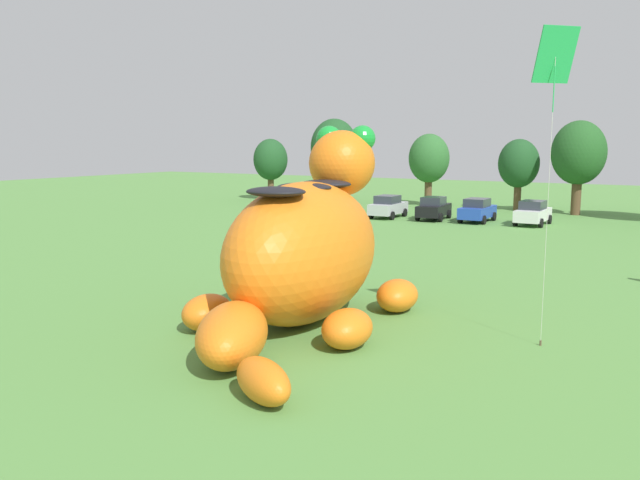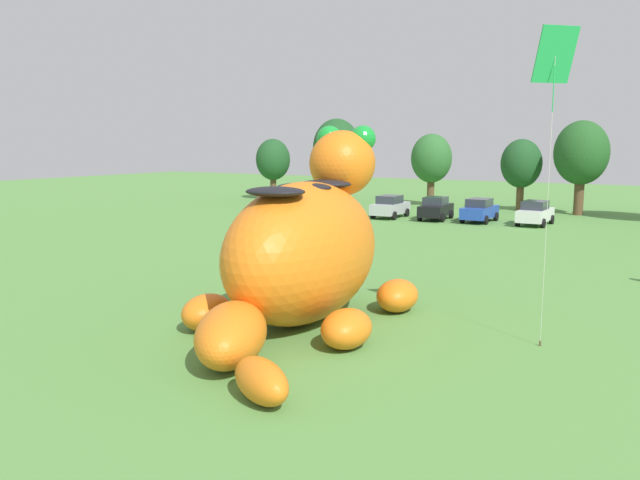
{
  "view_description": "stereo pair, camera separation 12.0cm",
  "coord_description": "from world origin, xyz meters",
  "px_view_note": "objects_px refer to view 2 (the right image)",
  "views": [
    {
      "loc": [
        11.58,
        -16.63,
        5.72
      ],
      "look_at": [
        0.72,
        1.8,
        2.5
      ],
      "focal_mm": 36.37,
      "sensor_mm": 36.0,
      "label": 1
    },
    {
      "loc": [
        11.68,
        -16.57,
        5.72
      ],
      "look_at": [
        0.72,
        1.8,
        2.5
      ],
      "focal_mm": 36.37,
      "sensor_mm": 36.0,
      "label": 2
    }
  ],
  "objects_px": {
    "car_blue": "(480,210)",
    "car_white": "(535,213)",
    "tethered_flying_kite": "(555,60)",
    "car_black": "(436,208)",
    "spectator_mid_field": "(314,232)",
    "giant_inflatable_creature": "(304,250)",
    "spectator_near_inflatable": "(340,270)",
    "car_silver": "(390,207)"
  },
  "relations": [
    {
      "from": "tethered_flying_kite",
      "to": "car_blue",
      "type": "bearing_deg",
      "value": 110.43
    },
    {
      "from": "car_white",
      "to": "spectator_near_inflatable",
      "type": "bearing_deg",
      "value": -94.18
    },
    {
      "from": "car_black",
      "to": "spectator_mid_field",
      "type": "relative_size",
      "value": 2.48
    },
    {
      "from": "car_blue",
      "to": "spectator_near_inflatable",
      "type": "distance_m",
      "value": 24.63
    },
    {
      "from": "car_silver",
      "to": "car_blue",
      "type": "distance_m",
      "value": 6.78
    },
    {
      "from": "giant_inflatable_creature",
      "to": "car_silver",
      "type": "relative_size",
      "value": 2.89
    },
    {
      "from": "car_silver",
      "to": "car_white",
      "type": "distance_m",
      "value": 10.66
    },
    {
      "from": "car_blue",
      "to": "car_silver",
      "type": "bearing_deg",
      "value": -173.09
    },
    {
      "from": "car_black",
      "to": "car_white",
      "type": "distance_m",
      "value": 7.14
    },
    {
      "from": "car_white",
      "to": "spectator_mid_field",
      "type": "xyz_separation_m",
      "value": [
        -8.28,
        -16.16,
        -0.01
      ]
    },
    {
      "from": "spectator_near_inflatable",
      "to": "spectator_mid_field",
      "type": "relative_size",
      "value": 1.0
    },
    {
      "from": "car_silver",
      "to": "car_white",
      "type": "bearing_deg",
      "value": 5.57
    },
    {
      "from": "car_blue",
      "to": "car_white",
      "type": "height_order",
      "value": "same"
    },
    {
      "from": "car_white",
      "to": "car_black",
      "type": "bearing_deg",
      "value": -175.9
    },
    {
      "from": "car_blue",
      "to": "tethered_flying_kite",
      "type": "distance_m",
      "value": 30.32
    },
    {
      "from": "car_silver",
      "to": "car_white",
      "type": "relative_size",
      "value": 1.0
    },
    {
      "from": "car_black",
      "to": "car_blue",
      "type": "height_order",
      "value": "same"
    },
    {
      "from": "tethered_flying_kite",
      "to": "car_silver",
      "type": "bearing_deg",
      "value": 122.41
    },
    {
      "from": "car_black",
      "to": "car_white",
      "type": "height_order",
      "value": "same"
    },
    {
      "from": "car_black",
      "to": "car_white",
      "type": "bearing_deg",
      "value": 4.1
    },
    {
      "from": "spectator_near_inflatable",
      "to": "tethered_flying_kite",
      "type": "bearing_deg",
      "value": -20.62
    },
    {
      "from": "car_blue",
      "to": "car_white",
      "type": "distance_m",
      "value": 3.89
    },
    {
      "from": "spectator_near_inflatable",
      "to": "spectator_mid_field",
      "type": "bearing_deg",
      "value": 126.93
    },
    {
      "from": "spectator_mid_field",
      "to": "tethered_flying_kite",
      "type": "bearing_deg",
      "value": -38.53
    },
    {
      "from": "giant_inflatable_creature",
      "to": "spectator_near_inflatable",
      "type": "relative_size",
      "value": 7.0
    },
    {
      "from": "spectator_mid_field",
      "to": "car_silver",
      "type": "bearing_deg",
      "value": 98.78
    },
    {
      "from": "car_blue",
      "to": "car_white",
      "type": "bearing_deg",
      "value": 3.25
    },
    {
      "from": "tethered_flying_kite",
      "to": "spectator_mid_field",
      "type": "bearing_deg",
      "value": 141.47
    },
    {
      "from": "car_white",
      "to": "spectator_mid_field",
      "type": "relative_size",
      "value": 2.42
    },
    {
      "from": "spectator_near_inflatable",
      "to": "spectator_mid_field",
      "type": "xyz_separation_m",
      "value": [
        -6.47,
        8.6,
        0.0
      ]
    },
    {
      "from": "car_black",
      "to": "spectator_near_inflatable",
      "type": "distance_m",
      "value": 24.83
    },
    {
      "from": "giant_inflatable_creature",
      "to": "car_silver",
      "type": "height_order",
      "value": "giant_inflatable_creature"
    },
    {
      "from": "giant_inflatable_creature",
      "to": "spectator_near_inflatable",
      "type": "height_order",
      "value": "giant_inflatable_creature"
    },
    {
      "from": "car_black",
      "to": "tethered_flying_kite",
      "type": "xyz_separation_m",
      "value": [
        13.53,
        -27.35,
        7.04
      ]
    },
    {
      "from": "car_black",
      "to": "spectator_near_inflatable",
      "type": "height_order",
      "value": "car_black"
    },
    {
      "from": "car_white",
      "to": "car_silver",
      "type": "bearing_deg",
      "value": -174.43
    },
    {
      "from": "tethered_flying_kite",
      "to": "giant_inflatable_creature",
      "type": "bearing_deg",
      "value": -171.38
    },
    {
      "from": "spectator_near_inflatable",
      "to": "car_silver",
      "type": "bearing_deg",
      "value": 110.36
    },
    {
      "from": "car_silver",
      "to": "car_white",
      "type": "xyz_separation_m",
      "value": [
        10.61,
        1.04,
        0.0
      ]
    },
    {
      "from": "spectator_near_inflatable",
      "to": "spectator_mid_field",
      "type": "distance_m",
      "value": 10.76
    },
    {
      "from": "car_black",
      "to": "car_blue",
      "type": "distance_m",
      "value": 3.25
    },
    {
      "from": "spectator_near_inflatable",
      "to": "car_white",
      "type": "bearing_deg",
      "value": 85.82
    }
  ]
}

